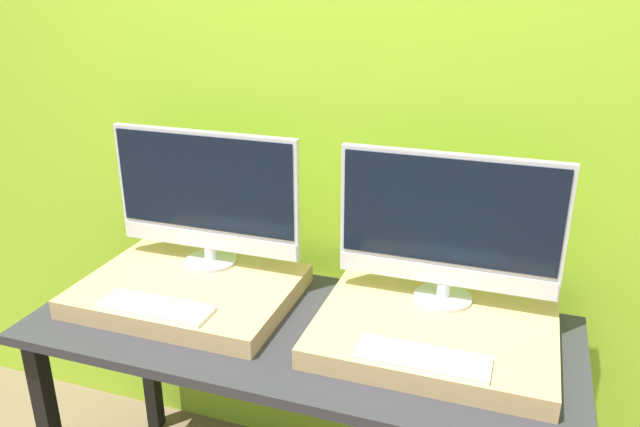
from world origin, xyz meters
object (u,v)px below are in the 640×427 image
Objects in this scene: monitor_left at (206,196)px; monitor_right at (449,226)px; keyboard_left at (156,307)px; keyboard_right at (423,358)px.

monitor_left is 0.77m from monitor_right.
monitor_right is (0.77, 0.33, 0.23)m from keyboard_left.
keyboard_right is at bearing -90.00° from monitor_right.
keyboard_left is at bearing 180.00° from keyboard_right.
monitor_right is 1.89× the size of keyboard_right.
monitor_right is 0.40m from keyboard_right.
monitor_right is (0.77, 0.00, 0.00)m from monitor_left.
keyboard_left is at bearing -157.02° from monitor_right.
monitor_left is at bearing 157.02° from keyboard_right.
monitor_left is at bearing 90.00° from keyboard_left.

